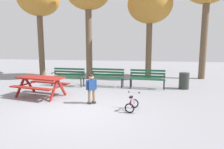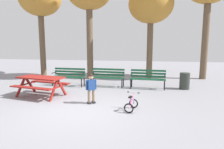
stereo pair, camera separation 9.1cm
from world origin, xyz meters
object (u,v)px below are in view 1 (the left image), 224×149
picnic_table (41,81)px  park_bench_far_left (68,75)px  park_bench_right (147,77)px  child_standing (91,86)px  park_bench_left (107,76)px  kids_bicycle (132,104)px  trash_bin (184,81)px

picnic_table → park_bench_far_left: (0.29, 2.11, -0.08)m
park_bench_right → child_standing: (-1.91, -2.75, 0.09)m
park_bench_far_left → park_bench_left: (1.90, 0.15, 0.00)m
park_bench_far_left → park_bench_right: (3.80, 0.04, 0.00)m
park_bench_right → park_bench_far_left: bearing=-179.4°
kids_bicycle → child_standing: bearing=160.1°
park_bench_right → park_bench_left: bearing=176.6°
picnic_table → park_bench_right: bearing=27.7°
park_bench_far_left → park_bench_right: bearing=0.6°
picnic_table → park_bench_right: 4.63m
park_bench_far_left → park_bench_left: size_ratio=1.00×
park_bench_left → trash_bin: bearing=0.2°
park_bench_left → park_bench_right: same height
child_standing → park_bench_left: bearing=89.9°
park_bench_far_left → kids_bicycle: size_ratio=2.67×
kids_bicycle → trash_bin: (2.14, 3.38, 0.17)m
park_bench_right → trash_bin: (1.64, 0.12, -0.14)m
park_bench_far_left → park_bench_right: same height
park_bench_left → kids_bicycle: size_ratio=2.67×
picnic_table → trash_bin: 6.17m
park_bench_left → trash_bin: 3.54m
child_standing → kids_bicycle: 1.55m
trash_bin → child_standing: bearing=-141.0°
park_bench_left → kids_bicycle: 3.67m
child_standing → kids_bicycle: child_standing is taller
picnic_table → trash_bin: bearing=21.6°
picnic_table → park_bench_far_left: size_ratio=1.25×
park_bench_far_left → trash_bin: (5.44, 0.16, -0.14)m
park_bench_far_left → child_standing: (1.89, -2.71, 0.09)m
trash_bin → park_bench_right: bearing=-175.7°
park_bench_left → trash_bin: (3.54, 0.01, -0.14)m
park_bench_far_left → park_bench_right: size_ratio=1.00×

